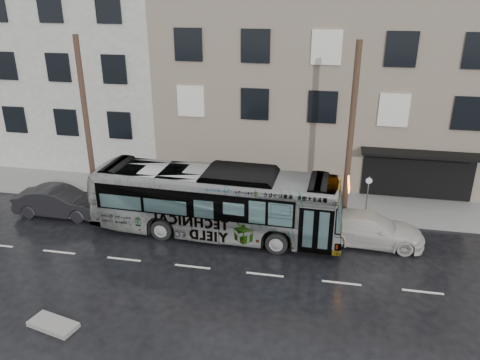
{
  "coord_description": "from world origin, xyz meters",
  "views": [
    {
      "loc": [
        5.39,
        -19.26,
        11.25
      ],
      "look_at": [
        1.14,
        2.5,
        2.19
      ],
      "focal_mm": 35.0,
      "sensor_mm": 36.0,
      "label": 1
    }
  ],
  "objects_px": {
    "white_sedan": "(368,229)",
    "dark_sedan": "(60,202)",
    "utility_pole_rear": "(86,121)",
    "bus": "(216,202)",
    "utility_pole_front": "(351,135)",
    "sign_post": "(367,198)"
  },
  "relations": [
    {
      "from": "utility_pole_front",
      "to": "utility_pole_rear",
      "type": "height_order",
      "value": "same"
    },
    {
      "from": "utility_pole_rear",
      "to": "sign_post",
      "type": "relative_size",
      "value": 3.75
    },
    {
      "from": "sign_post",
      "to": "utility_pole_rear",
      "type": "bearing_deg",
      "value": 180.0
    },
    {
      "from": "utility_pole_front",
      "to": "bus",
      "type": "bearing_deg",
      "value": -157.32
    },
    {
      "from": "utility_pole_front",
      "to": "bus",
      "type": "relative_size",
      "value": 0.73
    },
    {
      "from": "utility_pole_front",
      "to": "sign_post",
      "type": "height_order",
      "value": "utility_pole_front"
    },
    {
      "from": "utility_pole_front",
      "to": "white_sedan",
      "type": "relative_size",
      "value": 1.74
    },
    {
      "from": "utility_pole_front",
      "to": "sign_post",
      "type": "xyz_separation_m",
      "value": [
        1.1,
        0.0,
        -3.3
      ]
    },
    {
      "from": "utility_pole_front",
      "to": "utility_pole_rear",
      "type": "distance_m",
      "value": 14.0
    },
    {
      "from": "white_sedan",
      "to": "dark_sedan",
      "type": "bearing_deg",
      "value": 91.86
    },
    {
      "from": "utility_pole_rear",
      "to": "white_sedan",
      "type": "xyz_separation_m",
      "value": [
        15.1,
        -2.15,
        -3.9
      ]
    },
    {
      "from": "bus",
      "to": "white_sedan",
      "type": "relative_size",
      "value": 2.37
    },
    {
      "from": "utility_pole_front",
      "to": "dark_sedan",
      "type": "relative_size",
      "value": 1.91
    },
    {
      "from": "utility_pole_front",
      "to": "bus",
      "type": "distance_m",
      "value": 7.35
    },
    {
      "from": "utility_pole_front",
      "to": "dark_sedan",
      "type": "xyz_separation_m",
      "value": [
        -14.86,
        -2.25,
        -3.87
      ]
    },
    {
      "from": "utility_pole_rear",
      "to": "sign_post",
      "type": "bearing_deg",
      "value": 0.0
    },
    {
      "from": "utility_pole_rear",
      "to": "dark_sedan",
      "type": "distance_m",
      "value": 4.56
    },
    {
      "from": "utility_pole_rear",
      "to": "bus",
      "type": "relative_size",
      "value": 0.73
    },
    {
      "from": "dark_sedan",
      "to": "bus",
      "type": "bearing_deg",
      "value": -93.21
    },
    {
      "from": "utility_pole_rear",
      "to": "dark_sedan",
      "type": "relative_size",
      "value": 1.91
    },
    {
      "from": "bus",
      "to": "utility_pole_front",
      "type": "bearing_deg",
      "value": -65.15
    },
    {
      "from": "utility_pole_front",
      "to": "utility_pole_rear",
      "type": "bearing_deg",
      "value": 180.0
    }
  ]
}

